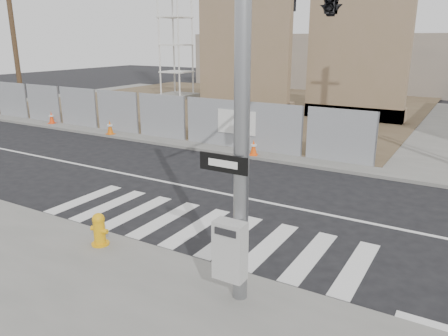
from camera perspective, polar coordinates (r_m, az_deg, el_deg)
The scene contains 12 objects.
ground at distance 13.13m, azimuth 2.53°, elevation -3.90°, with size 100.00×100.00×0.00m, color black.
sidewalk_far at distance 25.93m, azimuth 17.39°, elevation 5.75°, with size 50.00×20.00×0.12m, color slate.
signal_pole at distance 9.41m, azimuth 10.81°, elevation 17.47°, with size 0.96×5.87×7.00m.
chain_link_fence at distance 22.64m, azimuth -14.13°, elevation 7.25°, with size 24.60×0.04×2.00m, color gray.
concrete_wall_left at distance 27.17m, azimuth 2.65°, elevation 13.99°, with size 6.00×1.30×8.00m.
concrete_wall_right at distance 25.76m, azimuth 16.97°, elevation 13.17°, with size 5.50×1.30×8.00m.
utility_pole_left at distance 28.86m, azimuth -25.91°, elevation 16.20°, with size 1.60×0.28×10.00m.
fire_hydrant at distance 10.24m, azimuth -15.99°, elevation -7.69°, with size 0.49×0.49×0.75m.
traffic_cone_a at distance 25.78m, azimuth -21.61°, elevation 6.15°, with size 0.44×0.44×0.66m.
traffic_cone_b at distance 21.92m, azimuth -14.67°, elevation 5.15°, with size 0.43×0.43×0.69m.
traffic_cone_c at distance 20.76m, azimuth -6.73°, elevation 5.10°, with size 0.46×0.46×0.79m.
traffic_cone_d at distance 17.39m, azimuth 3.88°, elevation 2.69°, with size 0.40×0.40×0.64m.
Camera 1 is at (5.76, -10.87, 4.58)m, focal length 35.00 mm.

